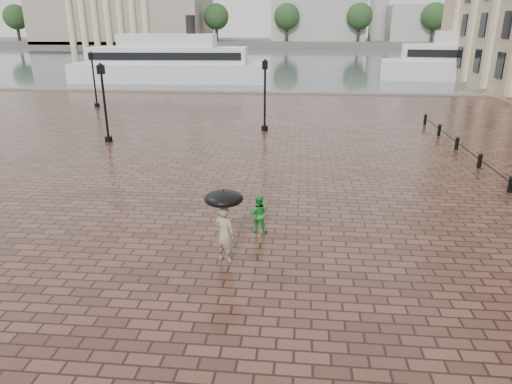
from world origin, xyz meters
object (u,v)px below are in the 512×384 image
child_pedestrian (259,214)px  ferry_far (485,61)px  adult_pedestrian (225,234)px  ferry_near (169,63)px  street_lamps (150,90)px

child_pedestrian → ferry_far: 53.28m
adult_pedestrian → ferry_near: 46.74m
street_lamps → child_pedestrian: size_ratio=12.12×
adult_pedestrian → child_pedestrian: (0.78, 2.08, -0.22)m
street_lamps → adult_pedestrian: (8.28, -19.23, -1.47)m
child_pedestrian → ferry_near: bearing=-66.2°
ferry_near → ferry_far: 39.05m
street_lamps → adult_pedestrian: 20.99m
street_lamps → ferry_far: 44.85m
street_lamps → adult_pedestrian: street_lamps is taller
child_pedestrian → ferry_far: ferry_far is taller
street_lamps → child_pedestrian: street_lamps is taller
adult_pedestrian → ferry_far: ferry_far is taller
street_lamps → child_pedestrian: 19.47m
child_pedestrian → ferry_near: (-14.86, 42.47, 1.68)m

